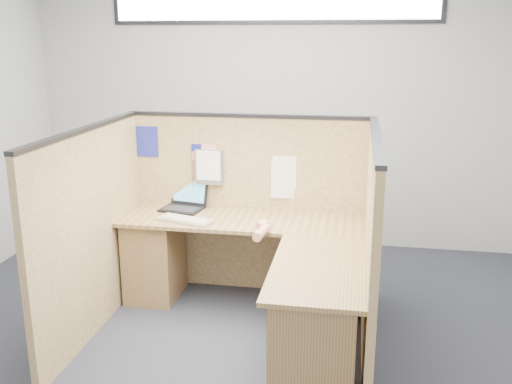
% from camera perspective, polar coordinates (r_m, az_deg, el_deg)
% --- Properties ---
extents(floor, '(5.00, 5.00, 0.00)m').
position_cam_1_polar(floor, '(4.26, -3.23, -14.89)').
color(floor, '#20232D').
rests_on(floor, ground).
extents(wall_back, '(5.00, 0.00, 5.00)m').
position_cam_1_polar(wall_back, '(5.94, 1.59, 8.11)').
color(wall_back, '#AEB2B4').
rests_on(wall_back, floor).
extents(wall_front, '(5.00, 0.00, 5.00)m').
position_cam_1_polar(wall_front, '(1.75, -21.36, -10.67)').
color(wall_front, '#AEB2B4').
rests_on(wall_front, floor).
extents(clerestory_window, '(3.30, 0.04, 0.38)m').
position_cam_1_polar(clerestory_window, '(5.89, 1.64, 18.28)').
color(clerestory_window, '#232328').
rests_on(clerestory_window, wall_back).
extents(cubicle_partitions, '(2.06, 1.83, 1.53)m').
position_cam_1_polar(cubicle_partitions, '(4.32, -2.09, -3.22)').
color(cubicle_partitions, brown).
rests_on(cubicle_partitions, floor).
extents(l_desk, '(1.95, 1.75, 0.73)m').
position_cam_1_polar(l_desk, '(4.29, -0.01, -8.71)').
color(l_desk, brown).
rests_on(l_desk, floor).
extents(laptop, '(0.37, 0.37, 0.24)m').
position_cam_1_polar(laptop, '(4.87, -7.22, -0.93)').
color(laptop, black).
rests_on(laptop, l_desk).
extents(keyboard, '(0.48, 0.28, 0.03)m').
position_cam_1_polar(keyboard, '(4.52, -7.12, -2.79)').
color(keyboard, gray).
rests_on(keyboard, l_desk).
extents(mouse, '(0.11, 0.08, 0.04)m').
position_cam_1_polar(mouse, '(4.33, 0.78, -3.39)').
color(mouse, '#B5B5B9').
rests_on(mouse, l_desk).
extents(hand_forearm, '(0.10, 0.36, 0.08)m').
position_cam_1_polar(hand_forearm, '(4.21, 0.62, -3.77)').
color(hand_forearm, tan).
rests_on(hand_forearm, l_desk).
extents(blue_poster, '(0.20, 0.01, 0.26)m').
position_cam_1_polar(blue_poster, '(4.95, -10.85, 4.98)').
color(blue_poster, navy).
rests_on(blue_poster, cubicle_partitions).
extents(american_flag, '(0.22, 0.01, 0.37)m').
position_cam_1_polar(american_flag, '(4.81, -5.51, 3.82)').
color(american_flag, olive).
rests_on(american_flag, cubicle_partitions).
extents(file_holder, '(0.23, 0.05, 0.30)m').
position_cam_1_polar(file_holder, '(4.80, -4.72, 2.51)').
color(file_holder, slate).
rests_on(file_holder, cubicle_partitions).
extents(paper_left, '(0.22, 0.02, 0.28)m').
position_cam_1_polar(paper_left, '(4.71, 2.99, 1.95)').
color(paper_left, white).
rests_on(paper_left, cubicle_partitions).
extents(paper_right, '(0.24, 0.03, 0.31)m').
position_cam_1_polar(paper_right, '(4.72, 3.01, 1.19)').
color(paper_right, white).
rests_on(paper_right, cubicle_partitions).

